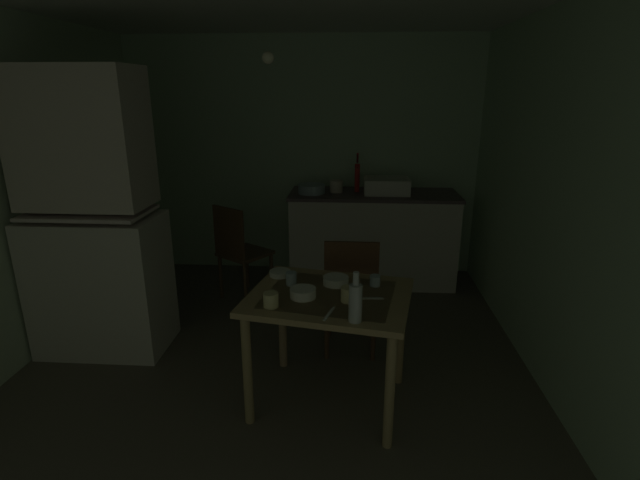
# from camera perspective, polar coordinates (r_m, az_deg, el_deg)

# --- Properties ---
(ground_plane) EXTENTS (5.03, 5.03, 0.00)m
(ground_plane) POSITION_cam_1_polar(r_m,az_deg,el_deg) (3.58, -5.36, -14.76)
(ground_plane) COLOR #585046
(wall_back) EXTENTS (3.73, 0.10, 2.44)m
(wall_back) POSITION_cam_1_polar(r_m,az_deg,el_deg) (5.12, -2.09, 9.79)
(wall_back) COLOR #B2D0B0
(wall_back) RESTS_ON ground
(wall_right) EXTENTS (0.10, 4.13, 2.44)m
(wall_right) POSITION_cam_1_polar(r_m,az_deg,el_deg) (3.34, 27.41, 3.64)
(wall_right) COLOR #B3D3AF
(wall_right) RESTS_ON ground
(hutch_cabinet) EXTENTS (0.92, 0.54, 2.07)m
(hutch_cabinet) POSITION_cam_1_polar(r_m,az_deg,el_deg) (3.81, -25.47, 1.52)
(hutch_cabinet) COLOR silver
(hutch_cabinet) RESTS_ON ground
(counter_cabinet) EXTENTS (1.67, 0.64, 0.93)m
(counter_cabinet) POSITION_cam_1_polar(r_m,az_deg,el_deg) (4.90, 6.27, 0.30)
(counter_cabinet) COLOR silver
(counter_cabinet) RESTS_ON ground
(sink_basin) EXTENTS (0.44, 0.34, 0.15)m
(sink_basin) POSITION_cam_1_polar(r_m,az_deg,el_deg) (4.78, 7.96, 6.48)
(sink_basin) COLOR silver
(sink_basin) RESTS_ON counter_cabinet
(hand_pump) EXTENTS (0.05, 0.27, 0.39)m
(hand_pump) POSITION_cam_1_polar(r_m,az_deg,el_deg) (4.80, 4.47, 7.74)
(hand_pump) COLOR #B21E19
(hand_pump) RESTS_ON counter_cabinet
(mixing_bowl_counter) EXTENTS (0.27, 0.27, 0.09)m
(mixing_bowl_counter) POSITION_cam_1_polar(r_m,az_deg,el_deg) (4.74, -1.01, 6.14)
(mixing_bowl_counter) COLOR #9EB2C6
(mixing_bowl_counter) RESTS_ON counter_cabinet
(stoneware_crock) EXTENTS (0.13, 0.13, 0.12)m
(stoneware_crock) POSITION_cam_1_polar(r_m,az_deg,el_deg) (4.80, 1.96, 6.44)
(stoneware_crock) COLOR beige
(stoneware_crock) RESTS_ON counter_cabinet
(dining_table) EXTENTS (1.07, 0.92, 0.74)m
(dining_table) POSITION_cam_1_polar(r_m,az_deg,el_deg) (2.91, 1.12, -8.48)
(dining_table) COLOR #A3865B
(dining_table) RESTS_ON ground
(chair_far_side) EXTENTS (0.40, 0.40, 0.92)m
(chair_far_side) POSITION_cam_1_polar(r_m,az_deg,el_deg) (3.52, 3.71, -6.43)
(chair_far_side) COLOR #4F3321
(chair_far_side) RESTS_ON ground
(chair_by_counter) EXTENTS (0.56, 0.56, 0.91)m
(chair_by_counter) POSITION_cam_1_polar(r_m,az_deg,el_deg) (4.48, -9.61, -1.23)
(chair_by_counter) COLOR #4D3724
(chair_by_counter) RESTS_ON ground
(serving_bowl_wide) EXTENTS (0.14, 0.14, 0.03)m
(serving_bowl_wide) POSITION_cam_1_polar(r_m,az_deg,el_deg) (3.14, -4.80, -3.97)
(serving_bowl_wide) COLOR white
(serving_bowl_wide) RESTS_ON dining_table
(soup_bowl_small) EXTENTS (0.15, 0.15, 0.05)m
(soup_bowl_small) POSITION_cam_1_polar(r_m,az_deg,el_deg) (2.82, -2.05, -6.33)
(soup_bowl_small) COLOR white
(soup_bowl_small) RESTS_ON dining_table
(sauce_dish) EXTENTS (0.16, 0.16, 0.05)m
(sauce_dish) POSITION_cam_1_polar(r_m,az_deg,el_deg) (3.00, 1.90, -4.85)
(sauce_dish) COLOR white
(sauce_dish) RESTS_ON dining_table
(mug_dark) EXTENTS (0.09, 0.09, 0.08)m
(mug_dark) POSITION_cam_1_polar(r_m,az_deg,el_deg) (2.71, -5.89, -7.11)
(mug_dark) COLOR beige
(mug_dark) RESTS_ON dining_table
(mug_tall) EXTENTS (0.07, 0.07, 0.08)m
(mug_tall) POSITION_cam_1_polar(r_m,az_deg,el_deg) (2.99, -3.45, -4.62)
(mug_tall) COLOR #9EB2C6
(mug_tall) RESTS_ON dining_table
(teacup_mint) EXTENTS (0.07, 0.07, 0.07)m
(teacup_mint) POSITION_cam_1_polar(r_m,az_deg,el_deg) (2.99, 6.59, -4.84)
(teacup_mint) COLOR #9EB2C6
(teacup_mint) RESTS_ON dining_table
(teacup_cream) EXTENTS (0.09, 0.09, 0.09)m
(teacup_cream) POSITION_cam_1_polar(r_m,az_deg,el_deg) (2.76, 3.43, -6.49)
(teacup_cream) COLOR beige
(teacup_cream) RESTS_ON dining_table
(glass_bottle) EXTENTS (0.07, 0.07, 0.28)m
(glass_bottle) POSITION_cam_1_polar(r_m,az_deg,el_deg) (2.51, 4.26, -7.37)
(glass_bottle) COLOR #B7BCC1
(glass_bottle) RESTS_ON dining_table
(table_knife) EXTENTS (0.06, 0.17, 0.00)m
(table_knife) POSITION_cam_1_polar(r_m,az_deg,el_deg) (2.62, 1.11, -8.81)
(table_knife) COLOR silver
(table_knife) RESTS_ON dining_table
(teaspoon_near_bowl) EXTENTS (0.14, 0.03, 0.00)m
(teaspoon_near_bowl) POSITION_cam_1_polar(r_m,az_deg,el_deg) (2.82, 6.24, -6.94)
(teaspoon_near_bowl) COLOR beige
(teaspoon_near_bowl) RESTS_ON dining_table
(pendant_bulb) EXTENTS (0.08, 0.08, 0.08)m
(pendant_bulb) POSITION_cam_1_polar(r_m,az_deg,el_deg) (3.35, -6.23, 20.84)
(pendant_bulb) COLOR #F9EFCC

